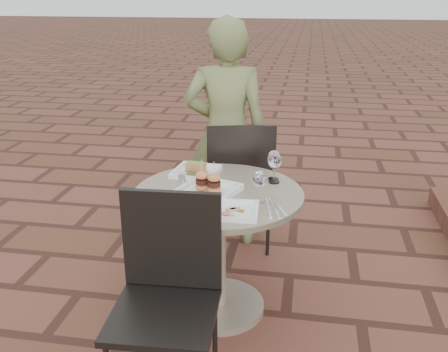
% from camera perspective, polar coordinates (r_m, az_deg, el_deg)
% --- Properties ---
extents(ground, '(60.00, 60.00, 0.00)m').
position_cam_1_polar(ground, '(2.99, -1.20, -14.79)').
color(ground, brown).
rests_on(ground, ground).
extents(cafe_table, '(0.90, 0.90, 0.73)m').
position_cam_1_polar(cafe_table, '(2.74, -0.62, -6.56)').
color(cafe_table, gray).
rests_on(cafe_table, ground).
extents(chair_far, '(0.53, 0.53, 0.93)m').
position_cam_1_polar(chair_far, '(3.35, 1.78, -0.08)').
color(chair_far, black).
rests_on(chair_far, ground).
extents(chair_near, '(0.46, 0.46, 0.93)m').
position_cam_1_polar(chair_near, '(2.21, -6.44, -11.95)').
color(chair_near, black).
rests_on(chair_near, ground).
extents(diner, '(0.61, 0.44, 1.58)m').
position_cam_1_polar(diner, '(3.44, 0.22, 4.71)').
color(diner, '#5F6839').
rests_on(diner, ground).
extents(plate_salmon, '(0.27, 0.27, 0.07)m').
position_cam_1_polar(plate_salmon, '(2.88, -3.21, 0.59)').
color(plate_salmon, white).
rests_on(plate_salmon, cafe_table).
extents(plate_sliders, '(0.36, 0.36, 0.18)m').
position_cam_1_polar(plate_sliders, '(2.60, -1.83, -1.30)').
color(plate_sliders, white).
rests_on(plate_sliders, cafe_table).
extents(plate_tuna, '(0.23, 0.23, 0.03)m').
position_cam_1_polar(plate_tuna, '(2.38, 1.27, -3.95)').
color(plate_tuna, white).
rests_on(plate_tuna, cafe_table).
extents(wine_glass_right, '(0.07, 0.07, 0.16)m').
position_cam_1_polar(wine_glass_right, '(2.48, 4.08, -0.46)').
color(wine_glass_right, white).
rests_on(wine_glass_right, cafe_table).
extents(wine_glass_mid, '(0.07, 0.07, 0.17)m').
position_cam_1_polar(wine_glass_mid, '(2.78, 5.72, 1.95)').
color(wine_glass_mid, white).
rests_on(wine_glass_mid, cafe_table).
extents(wine_glass_far, '(0.07, 0.07, 0.17)m').
position_cam_1_polar(wine_glass_far, '(2.73, 5.82, 1.67)').
color(wine_glass_far, white).
rests_on(wine_glass_far, cafe_table).
extents(steel_ramekin, '(0.06, 0.06, 0.04)m').
position_cam_1_polar(steel_ramekin, '(2.80, -4.74, -0.02)').
color(steel_ramekin, silver).
rests_on(steel_ramekin, cafe_table).
extents(cutlery_set, '(0.17, 0.25, 0.00)m').
position_cam_1_polar(cutlery_set, '(2.45, 5.77, -3.67)').
color(cutlery_set, silver).
rests_on(cutlery_set, cafe_table).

